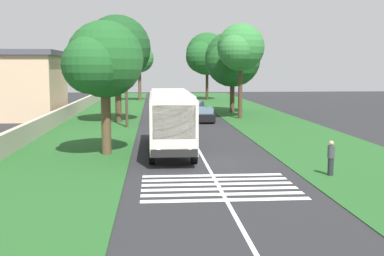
# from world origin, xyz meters

# --- Properties ---
(ground) EXTENTS (160.00, 160.00, 0.00)m
(ground) POSITION_xyz_m (0.00, 0.00, 0.00)
(ground) COLOR #262628
(grass_verge_left) EXTENTS (120.00, 8.00, 0.04)m
(grass_verge_left) POSITION_xyz_m (15.00, 8.20, 0.02)
(grass_verge_left) COLOR #235623
(grass_verge_left) RESTS_ON ground
(grass_verge_right) EXTENTS (120.00, 8.00, 0.04)m
(grass_verge_right) POSITION_xyz_m (15.00, -8.20, 0.02)
(grass_verge_right) COLOR #235623
(grass_verge_right) RESTS_ON ground
(centre_line) EXTENTS (110.00, 0.16, 0.01)m
(centre_line) POSITION_xyz_m (15.00, 0.00, 0.00)
(centre_line) COLOR silver
(centre_line) RESTS_ON ground
(coach_bus) EXTENTS (11.16, 2.62, 3.73)m
(coach_bus) POSITION_xyz_m (3.84, 1.80, 2.15)
(coach_bus) COLOR silver
(coach_bus) RESTS_ON ground
(zebra_crossing) EXTENTS (4.95, 6.80, 0.01)m
(zebra_crossing) POSITION_xyz_m (-5.42, 0.00, 0.00)
(zebra_crossing) COLOR silver
(zebra_crossing) RESTS_ON ground
(trailing_car_0) EXTENTS (4.30, 1.78, 1.43)m
(trailing_car_0) POSITION_xyz_m (20.71, -2.02, 0.67)
(trailing_car_0) COLOR black
(trailing_car_0) RESTS_ON ground
(trailing_car_1) EXTENTS (4.30, 1.78, 1.43)m
(trailing_car_1) POSITION_xyz_m (29.89, -2.07, 0.67)
(trailing_car_1) COLOR silver
(trailing_car_1) RESTS_ON ground
(roadside_tree_left_0) EXTENTS (7.69, 6.31, 10.14)m
(roadside_tree_left_0) POSITION_xyz_m (21.32, 6.34, 6.83)
(roadside_tree_left_0) COLOR #4C3826
(roadside_tree_left_0) RESTS_ON grass_verge_left
(roadside_tree_left_1) EXTENTS (5.75, 4.61, 7.93)m
(roadside_tree_left_1) POSITION_xyz_m (3.04, 5.82, 5.53)
(roadside_tree_left_1) COLOR brown
(roadside_tree_left_1) RESTS_ON grass_verge_left
(roadside_tree_left_2) EXTENTS (5.49, 4.62, 8.93)m
(roadside_tree_left_2) POSITION_xyz_m (52.41, 5.19, 6.55)
(roadside_tree_left_2) COLOR brown
(roadside_tree_left_2) RESTS_ON grass_verge_left
(roadside_tree_right_0) EXTENTS (7.89, 6.41, 9.38)m
(roadside_tree_right_0) POSITION_xyz_m (30.16, -6.09, 6.02)
(roadside_tree_right_0) COLOR #4C3826
(roadside_tree_right_0) RESTS_ON grass_verge_right
(roadside_tree_right_1) EXTENTS (8.58, 6.98, 10.82)m
(roadside_tree_right_1) POSITION_xyz_m (53.25, -5.61, 7.22)
(roadside_tree_right_1) COLOR #3D2D1E
(roadside_tree_right_1) RESTS_ON grass_verge_right
(roadside_tree_right_2) EXTENTS (5.88, 4.80, 9.63)m
(roadside_tree_right_2) POSITION_xyz_m (23.40, -5.88, 7.11)
(roadside_tree_right_2) COLOR #4C3826
(roadside_tree_right_2) RESTS_ON grass_verge_right
(utility_pole) EXTENTS (0.24, 1.40, 7.39)m
(utility_pole) POSITION_xyz_m (16.61, 5.17, 3.88)
(utility_pole) COLOR #473828
(utility_pole) RESTS_ON grass_verge_left
(roadside_wall) EXTENTS (70.00, 0.40, 1.36)m
(roadside_wall) POSITION_xyz_m (20.00, 11.60, 0.72)
(roadside_wall) COLOR #B2A893
(roadside_wall) RESTS_ON grass_verge_left
(roadside_building) EXTENTS (10.38, 8.99, 6.93)m
(roadside_building) POSITION_xyz_m (25.63, 16.78, 3.50)
(roadside_building) COLOR beige
(roadside_building) RESTS_ON ground
(pedestrian) EXTENTS (0.34, 0.34, 1.69)m
(pedestrian) POSITION_xyz_m (-3.75, -5.65, 0.91)
(pedestrian) COLOR #26262D
(pedestrian) RESTS_ON grass_verge_right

